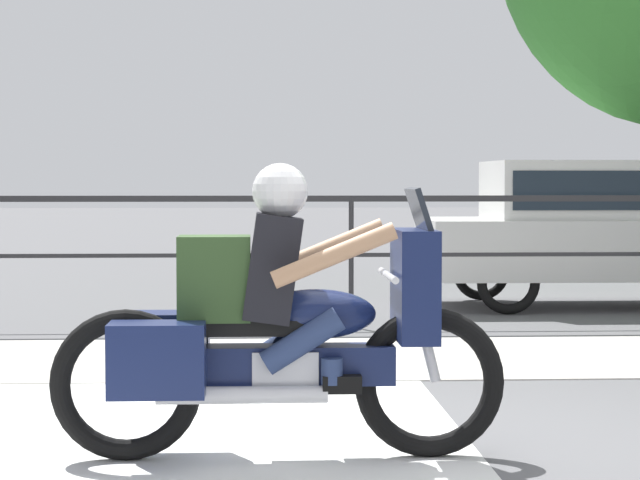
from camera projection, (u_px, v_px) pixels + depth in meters
name	position (u px, v px, depth m)	size (l,w,h in m)	color
ground_plane	(429.00, 446.00, 6.79)	(120.00, 120.00, 0.00)	#565659
sidewalk_band	(371.00, 357.00, 10.19)	(44.00, 2.40, 0.01)	#B7B2A8
crosswalk_band	(170.00, 457.00, 6.52)	(3.27, 6.00, 0.01)	silver
fence_railing	(351.00, 224.00, 12.28)	(36.00, 0.05, 1.30)	#232326
motorcycle	(274.00, 326.00, 6.46)	(2.37, 0.76, 1.54)	black
parked_car	(599.00, 224.00, 14.32)	(4.25, 1.77, 1.67)	silver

